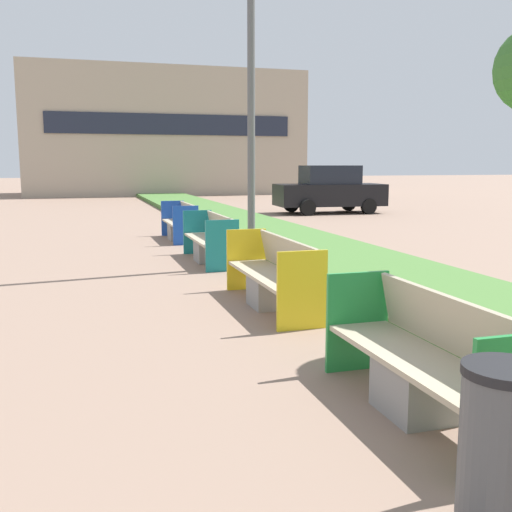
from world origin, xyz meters
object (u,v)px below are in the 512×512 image
(bench_green_frame, at_px, (423,368))
(bench_blue_frame, at_px, (180,226))
(bench_yellow_frame, at_px, (273,279))
(street_lamp_post, at_px, (251,6))
(parked_car_distant, at_px, (329,190))
(bench_teal_frame, at_px, (211,243))
(litter_bin, at_px, (502,458))

(bench_green_frame, relative_size, bench_blue_frame, 1.06)
(bench_yellow_frame, xyz_separation_m, street_lamp_post, (0.61, 3.16, 4.34))
(bench_green_frame, xyz_separation_m, parked_car_distant, (7.00, 17.85, 0.54))
(bench_yellow_frame, relative_size, street_lamp_post, 0.28)
(bench_yellow_frame, relative_size, bench_blue_frame, 1.19)
(bench_yellow_frame, distance_m, street_lamp_post, 5.40)
(parked_car_distant, bearing_deg, street_lamp_post, -116.47)
(bench_green_frame, relative_size, street_lamp_post, 0.25)
(parked_car_distant, bearing_deg, bench_teal_frame, -120.75)
(bench_teal_frame, height_order, street_lamp_post, street_lamp_post)
(bench_blue_frame, relative_size, litter_bin, 2.13)
(bench_yellow_frame, relative_size, parked_car_distant, 0.57)
(bench_green_frame, xyz_separation_m, litter_bin, (-0.53, -1.56, 0.11))
(bench_teal_frame, xyz_separation_m, street_lamp_post, (0.61, -0.79, 4.34))
(bench_green_frame, distance_m, bench_teal_frame, 7.65)
(street_lamp_post, bearing_deg, litter_bin, -97.73)
(bench_green_frame, distance_m, bench_yellow_frame, 3.70)
(bench_green_frame, height_order, bench_blue_frame, same)
(bench_green_frame, height_order, street_lamp_post, street_lamp_post)
(bench_teal_frame, distance_m, bench_blue_frame, 3.60)
(bench_blue_frame, xyz_separation_m, parked_car_distant, (7.00, 6.60, 0.55))
(bench_blue_frame, bearing_deg, street_lamp_post, -82.05)
(bench_green_frame, bearing_deg, bench_teal_frame, 89.98)
(litter_bin, xyz_separation_m, parked_car_distant, (7.54, 19.41, 0.43))
(bench_blue_frame, xyz_separation_m, litter_bin, (-0.53, -12.81, 0.12))
(bench_green_frame, distance_m, litter_bin, 1.65)
(litter_bin, relative_size, parked_car_distant, 0.22)
(litter_bin, height_order, street_lamp_post, street_lamp_post)
(bench_green_frame, bearing_deg, litter_bin, -108.82)
(bench_green_frame, distance_m, bench_blue_frame, 11.25)
(bench_yellow_frame, bearing_deg, bench_teal_frame, 90.02)
(bench_yellow_frame, xyz_separation_m, bench_teal_frame, (-0.00, 3.95, -0.00))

